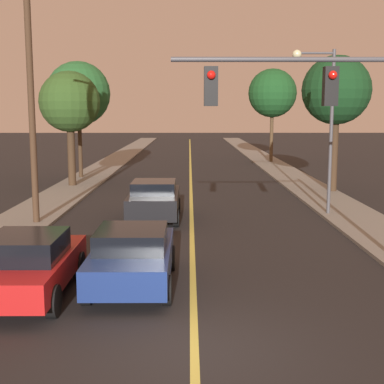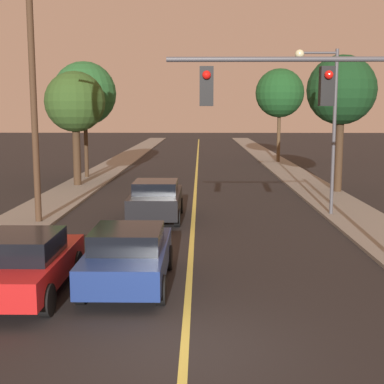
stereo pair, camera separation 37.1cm
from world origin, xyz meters
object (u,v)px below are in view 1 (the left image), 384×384
Objects in this scene: car_near_lane_front at (133,256)px; traffic_signal_mast at (343,114)px; car_near_lane_second at (154,200)px; streetlamp_right at (322,109)px; tree_left_near at (78,94)px; utility_pole_left at (31,98)px; tree_left_far at (70,102)px; tree_right_far at (272,93)px; car_outer_lane_front at (28,264)px; tree_right_near at (336,91)px.

car_near_lane_front is 6.02m from traffic_signal_mast.
streetlamp_right is (6.65, 0.77, 3.54)m from car_near_lane_second.
streetlamp_right is 17.25m from tree_left_near.
utility_pole_left is at bearing -167.71° from car_near_lane_second.
car_near_lane_front is 0.67× the size of tree_left_far.
car_near_lane_front is 0.48× the size of utility_pole_left.
streetlamp_right reaches higher than traffic_signal_mast.
car_near_lane_front is 9.27m from utility_pole_left.
utility_pole_left is at bearing 142.52° from traffic_signal_mast.
car_near_lane_second is 25.38m from tree_right_far.
tree_right_far is (10.48, 32.38, 4.94)m from car_outer_lane_front.
utility_pole_left is (-4.38, 7.16, 3.95)m from car_near_lane_front.
tree_right_far is (8.17, 23.52, 4.91)m from car_near_lane_second.
traffic_signal_mast reaches higher than car_outer_lane_front.
tree_left_far reaches higher than car_outer_lane_front.
utility_pole_left reaches higher than tree_left_near.
tree_left_near is at bearing 104.60° from car_near_lane_front.
tree_right_near is (3.92, 15.06, 1.11)m from traffic_signal_mast.
tree_right_near is (2.23, 6.17, 0.92)m from streetlamp_right.
utility_pole_left reaches higher than car_near_lane_front.
tree_right_near is (8.89, 6.94, 4.47)m from car_near_lane_second.
utility_pole_left is at bearing -171.11° from streetlamp_right.
streetlamp_right is (1.68, 8.90, 0.19)m from traffic_signal_mast.
car_near_lane_front is 0.68× the size of traffic_signal_mast.
tree_right_far is at bearing 37.65° from tree_left_near.
tree_left_far is (-11.88, 8.46, 0.38)m from streetlamp_right.
tree_right_far is at bearing 86.18° from streetlamp_right.
car_outer_lane_front is 18.74m from tree_left_far.
tree_right_near reaches higher than traffic_signal_mast.
car_near_lane_front is at bearing -90.00° from car_near_lane_second.
tree_left_far reaches higher than traffic_signal_mast.
utility_pole_left is at bearing -117.15° from tree_right_far.
traffic_signal_mast is at bearing -63.63° from tree_left_near.
streetlamp_right is 14.59m from tree_left_far.
car_outer_lane_front is 9.07m from utility_pole_left.
car_near_lane_second is at bearing -109.16° from tree_right_far.
tree_right_far reaches higher than traffic_signal_mast.
car_outer_lane_front is 0.67× the size of tree_left_far.
tree_right_far is (8.17, 31.63, 4.95)m from car_near_lane_front.
tree_left_far is at bearing -133.15° from tree_right_far.
tree_right_near is at bearing -87.53° from tree_right_far.
car_near_lane_second reaches higher than car_near_lane_front.
utility_pole_left is (-11.03, -1.73, 0.36)m from streetlamp_right.
tree_left_far reaches higher than car_near_lane_front.
tree_left_near reaches higher than tree_left_far.
tree_right_far is at bearing 84.22° from traffic_signal_mast.
car_near_lane_second is 0.60× the size of tree_left_near.
streetlamp_right is at bearing -93.82° from tree_right_far.
tree_left_near is at bearing -142.35° from tree_right_far.
car_outer_lane_front is 34.39m from tree_right_far.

